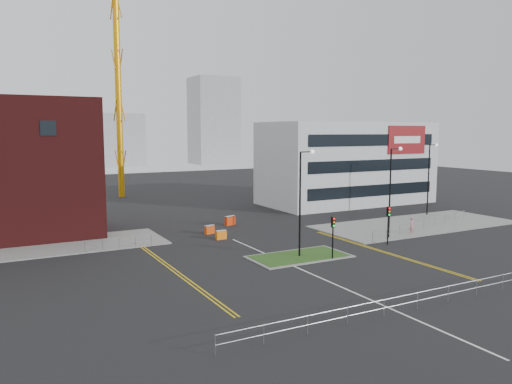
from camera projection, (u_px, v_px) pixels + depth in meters
ground at (338, 286)px, 34.84m from camera, size 200.00×200.00×0.00m
pavement_left at (8, 251)px, 44.64m from camera, size 28.00×8.00×0.12m
pavement_right at (416, 224)px, 57.42m from camera, size 24.00×10.00×0.12m
island_kerb at (299, 257)px, 42.76m from camera, size 8.60×4.60×0.08m
grass_island at (299, 256)px, 42.76m from camera, size 8.00×4.00×0.12m
office_block at (346, 163)px, 74.29m from camera, size 25.00×12.20×12.00m
tower_crane at (151, 16)px, 79.02m from camera, size 49.42×21.03×42.06m
streetlamp_island at (302, 194)px, 42.21m from camera, size 1.46×0.36×9.18m
streetlamp_right_near at (392, 185)px, 49.61m from camera, size 1.46×0.36×9.18m
streetlamp_right_far at (430, 173)px, 63.19m from camera, size 1.46×0.36×9.18m
traffic_light_island at (333, 230)px, 41.63m from camera, size 0.28×0.33×3.65m
traffic_light_right at (388, 218)px, 47.14m from camera, size 0.28×0.33×3.65m
railing_front at (401, 300)px, 29.50m from camera, size 24.05×0.05×1.10m
railing_left at (119, 242)px, 45.30m from camera, size 6.05×0.05×1.10m
railing_right at (424, 223)px, 54.44m from camera, size 19.05×5.05×1.10m
centre_line at (321, 278)px, 36.58m from camera, size 0.15×30.00×0.01m
yellow_left_a at (169, 268)px, 39.34m from camera, size 0.12×24.00×0.01m
yellow_left_b at (172, 267)px, 39.48m from camera, size 0.12×24.00×0.01m
yellow_right_a at (382, 252)px, 44.55m from camera, size 0.12×20.00×0.01m
yellow_right_b at (385, 252)px, 44.69m from camera, size 0.12×20.00×0.01m
skyline_b at (102, 140)px, 152.17m from camera, size 24.00×12.00×16.00m
skyline_c at (214, 121)px, 163.54m from camera, size 14.00×12.00×28.00m
skyline_d at (35, 147)px, 152.68m from camera, size 30.00×12.00×12.00m
pedestrian at (412, 226)px, 51.94m from camera, size 0.80×0.67×1.88m
barrier_left at (221, 234)px, 49.69m from camera, size 1.10×0.42×0.91m
barrier_mid at (230, 220)px, 57.15m from camera, size 1.34×0.72×1.07m
barrier_right at (210, 229)px, 52.28m from camera, size 1.16×0.66×0.93m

